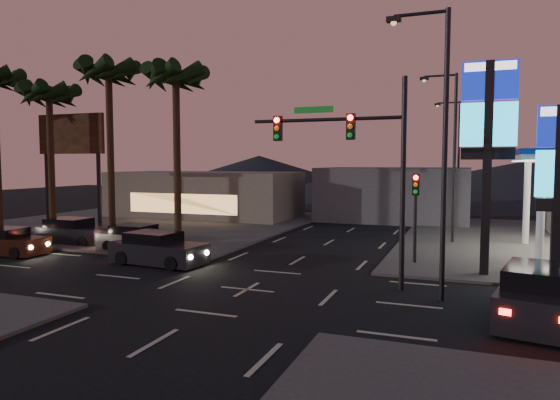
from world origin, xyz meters
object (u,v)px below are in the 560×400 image
at_px(pylon_sign_tall, 488,125).
at_px(car_lane_a_front, 158,249).
at_px(car_lane_a_mid, 6,242).
at_px(car_lane_b_front, 137,239).
at_px(car_lane_b_mid, 73,232).
at_px(suv_station, 543,295).
at_px(pylon_sign_short, 559,167).
at_px(traffic_signal_mast, 357,152).

distance_m(pylon_sign_tall, car_lane_a_front, 15.75).
xyz_separation_m(car_lane_a_mid, car_lane_b_front, (5.71, 3.41, 0.01)).
bearing_deg(car_lane_b_mid, suv_station, -14.90).
xyz_separation_m(car_lane_b_front, suv_station, (19.11, -5.89, 0.14)).
bearing_deg(car_lane_b_front, car_lane_b_mid, 174.03).
relative_size(pylon_sign_tall, pylon_sign_short, 1.29).
xyz_separation_m(car_lane_a_mid, suv_station, (24.81, -2.48, 0.15)).
distance_m(car_lane_b_front, car_lane_b_mid, 5.02).
distance_m(car_lane_a_front, car_lane_b_mid, 8.79).
distance_m(pylon_sign_short, traffic_signal_mast, 7.69).
height_order(car_lane_b_front, suv_station, suv_station).
distance_m(pylon_sign_short, car_lane_a_mid, 26.24).
bearing_deg(suv_station, car_lane_b_mid, 165.10).
height_order(pylon_sign_tall, car_lane_b_mid, pylon_sign_tall).
bearing_deg(car_lane_a_front, car_lane_b_front, 139.36).
bearing_deg(pylon_sign_tall, car_lane_a_front, -169.57).
bearing_deg(car_lane_b_front, pylon_sign_tall, -0.23).
xyz_separation_m(car_lane_a_front, car_lane_a_mid, (-8.89, -0.68, -0.06)).
height_order(car_lane_b_mid, suv_station, suv_station).
relative_size(pylon_sign_tall, car_lane_b_front, 2.04).
bearing_deg(car_lane_a_front, pylon_sign_short, 5.59).
height_order(traffic_signal_mast, car_lane_a_mid, traffic_signal_mast).
distance_m(pylon_sign_tall, car_lane_b_mid, 23.32).
height_order(car_lane_a_mid, suv_station, suv_station).
bearing_deg(suv_station, traffic_signal_mast, 159.68).
distance_m(traffic_signal_mast, car_lane_b_mid, 18.88).
distance_m(car_lane_a_mid, suv_station, 24.94).
bearing_deg(pylon_sign_short, car_lane_a_mid, -174.83).
bearing_deg(car_lane_a_mid, car_lane_b_mid, 79.66).
relative_size(car_lane_a_front, car_lane_b_front, 1.10).
height_order(pylon_sign_tall, pylon_sign_short, pylon_sign_tall).
height_order(car_lane_a_front, car_lane_b_mid, car_lane_b_mid).
height_order(car_lane_a_mid, car_lane_b_mid, car_lane_b_mid).
bearing_deg(car_lane_b_mid, car_lane_a_mid, -100.34).
bearing_deg(car_lane_a_mid, traffic_signal_mast, -0.54).
bearing_deg(suv_station, car_lane_a_front, 168.78).
bearing_deg(pylon_sign_short, pylon_sign_tall, 158.20).
bearing_deg(car_lane_b_front, car_lane_a_front, -40.64).
xyz_separation_m(pylon_sign_short, traffic_signal_mast, (-7.24, -2.51, 0.57)).
bearing_deg(car_lane_a_mid, car_lane_b_front, 30.83).
bearing_deg(car_lane_b_mid, car_lane_a_front, -21.70).
relative_size(traffic_signal_mast, car_lane_a_front, 1.65).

